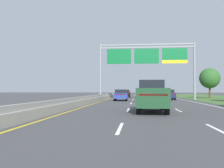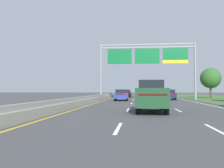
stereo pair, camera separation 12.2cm
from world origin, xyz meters
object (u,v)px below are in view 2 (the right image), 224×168
(overhead_sign_gantry, at_px, (147,59))
(car_red_centre_lane_sedan, at_px, (142,93))
(car_silver_centre_lane_suv, at_px, (148,93))
(car_blue_left_lane_sedan, at_px, (121,95))
(car_navy_right_lane_sedan, at_px, (169,94))
(car_black_left_lane_sedan, at_px, (127,93))
(roadside_tree_far, at_px, (211,78))
(pickup_truck_darkgreen, at_px, (151,96))

(overhead_sign_gantry, bearing_deg, car_red_centre_lane_sedan, 91.55)
(car_silver_centre_lane_suv, xyz_separation_m, car_blue_left_lane_sedan, (-3.68, 2.84, -0.28))
(car_silver_centre_lane_suv, xyz_separation_m, car_navy_right_lane_sedan, (3.43, 6.97, -0.28))
(overhead_sign_gantry, xyz_separation_m, car_blue_left_lane_sedan, (-3.77, -4.14, -5.55))
(car_blue_left_lane_sedan, relative_size, car_black_left_lane_sedan, 1.01)
(car_silver_centre_lane_suv, distance_m, roadside_tree_far, 18.40)
(pickup_truck_darkgreen, height_order, car_black_left_lane_sedan, pickup_truck_darkgreen)
(overhead_sign_gantry, bearing_deg, car_navy_right_lane_sedan, -0.12)
(car_blue_left_lane_sedan, bearing_deg, car_red_centre_lane_sedan, -9.77)
(roadside_tree_far, bearing_deg, pickup_truck_darkgreen, -112.61)
(car_black_left_lane_sedan, xyz_separation_m, car_navy_right_lane_sedan, (7.27, -14.47, 0.00))
(pickup_truck_darkgreen, height_order, car_navy_right_lane_sedan, pickup_truck_darkgreen)
(pickup_truck_darkgreen, distance_m, car_red_centre_lane_sedan, 40.68)
(overhead_sign_gantry, relative_size, car_blue_left_lane_sedan, 3.38)
(overhead_sign_gantry, relative_size, pickup_truck_darkgreen, 2.76)
(car_blue_left_lane_sedan, bearing_deg, car_black_left_lane_sedan, -1.20)
(overhead_sign_gantry, distance_m, car_navy_right_lane_sedan, 6.48)
(overhead_sign_gantry, height_order, pickup_truck_darkgreen, overhead_sign_gantry)
(car_red_centre_lane_sedan, relative_size, roadside_tree_far, 0.81)
(car_silver_centre_lane_suv, distance_m, car_black_left_lane_sedan, 21.78)
(overhead_sign_gantry, xyz_separation_m, pickup_truck_darkgreen, (-0.48, -21.90, -5.29))
(pickup_truck_darkgreen, bearing_deg, car_blue_left_lane_sedan, 12.22)
(car_red_centre_lane_sedan, bearing_deg, car_black_left_lane_sedan, 140.43)
(car_silver_centre_lane_suv, bearing_deg, car_blue_left_lane_sedan, 52.27)
(car_navy_right_lane_sedan, bearing_deg, car_silver_centre_lane_suv, 155.23)
(pickup_truck_darkgreen, height_order, roadside_tree_far, roadside_tree_far)
(pickup_truck_darkgreen, bearing_deg, car_black_left_lane_sedan, 7.13)
(car_black_left_lane_sedan, height_order, roadside_tree_far, roadside_tree_far)
(pickup_truck_darkgreen, relative_size, roadside_tree_far, 1.00)
(car_red_centre_lane_sedan, distance_m, roadside_tree_far, 17.09)
(car_silver_centre_lane_suv, xyz_separation_m, roadside_tree_far, (11.66, 14.01, 2.52))
(roadside_tree_far, bearing_deg, car_navy_right_lane_sedan, -139.46)
(overhead_sign_gantry, bearing_deg, car_blue_left_lane_sedan, -132.32)
(overhead_sign_gantry, relative_size, car_navy_right_lane_sedan, 3.39)
(car_red_centre_lane_sedan, xyz_separation_m, car_navy_right_lane_sedan, (3.86, -18.79, 0.00))
(overhead_sign_gantry, height_order, car_black_left_lane_sedan, overhead_sign_gantry)
(overhead_sign_gantry, xyz_separation_m, car_navy_right_lane_sedan, (3.35, -0.01, -5.55))
(car_blue_left_lane_sedan, bearing_deg, overhead_sign_gantry, -43.99)
(car_blue_left_lane_sedan, relative_size, roadside_tree_far, 0.82)
(car_silver_centre_lane_suv, height_order, car_navy_right_lane_sedan, car_silver_centre_lane_suv)
(car_silver_centre_lane_suv, xyz_separation_m, car_red_centre_lane_sedan, (-0.42, 25.76, -0.28))
(car_blue_left_lane_sedan, bearing_deg, roadside_tree_far, -55.62)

